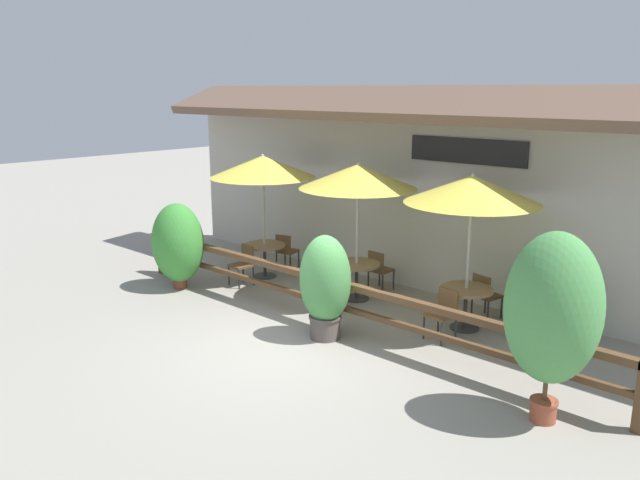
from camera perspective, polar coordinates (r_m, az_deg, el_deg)
ground_plane at (r=10.52m, az=-3.04°, el=-9.65°), size 60.00×60.00×0.00m
building_facade at (r=13.03m, az=9.77°, el=4.68°), size 14.28×1.49×4.23m
patio_railing at (r=10.99m, az=0.81°, el=-4.72°), size 10.40×0.14×0.95m
patio_umbrella_near at (r=13.73m, az=-5.26°, el=6.70°), size 2.31×2.31×2.78m
dining_table_near at (r=14.08m, az=-5.09°, el=-0.99°), size 0.94×0.94×0.76m
chair_near_streetside at (r=13.61m, az=-7.04°, el=-2.08°), size 0.46×0.46×0.86m
chair_near_wallside at (r=14.61m, az=-3.12°, el=-0.90°), size 0.50×0.50×0.86m
patio_umbrella_middle at (r=12.16m, az=3.49°, el=5.83°), size 2.31×2.31×2.78m
dining_table_middle at (r=12.56m, az=3.37°, el=-2.78°), size 0.94×0.94×0.76m
chair_middle_streetside at (r=12.06m, az=1.06°, el=-4.06°), size 0.48×0.48×0.86m
chair_middle_wallside at (r=13.15m, az=5.45°, el=-2.60°), size 0.43×0.43×0.86m
patio_umbrella_far at (r=10.86m, az=13.75°, el=4.51°), size 2.31×2.31×2.78m
dining_table_far at (r=11.31m, az=13.20°, el=-5.02°), size 0.94×0.94×0.76m
chair_far_streetside at (r=10.83m, az=11.18°, el=-6.44°), size 0.47×0.47×0.86m
chair_far_wallside at (r=11.90m, az=14.86°, el=-4.79°), size 0.50×0.50×0.86m
potted_plant_small_flowering at (r=8.25m, az=20.50°, el=-6.01°), size 1.20×1.08×2.50m
potted_plant_broad_leaf at (r=10.51m, az=0.47°, el=-4.03°), size 0.91×0.82×1.81m
potted_plant_entrance_palm at (r=13.49m, az=-12.87°, el=-0.30°), size 1.16×1.04×1.84m
potted_plant_tall_tropical at (r=11.58m, az=20.39°, el=-4.48°), size 1.02×0.92×1.31m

